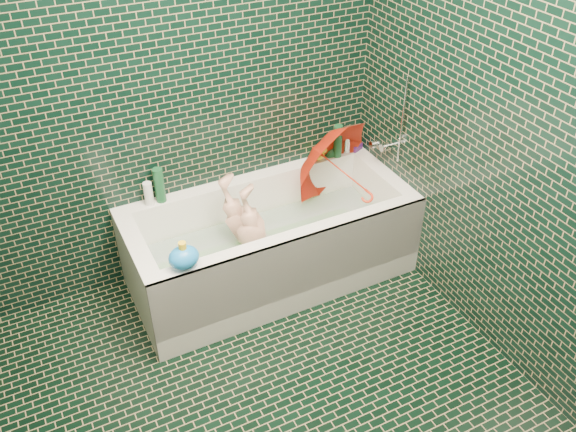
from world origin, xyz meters
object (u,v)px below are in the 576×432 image
umbrella (343,172)px  bath_toy (184,257)px  bathtub (272,251)px  child (254,240)px  rubber_duck (319,155)px

umbrella → bath_toy: size_ratio=3.34×
umbrella → bath_toy: umbrella is taller
bathtub → child: (-0.11, 0.03, 0.10)m
rubber_duck → child: bearing=-138.4°
rubber_duck → bathtub: bearing=-131.2°
bath_toy → bathtub: bearing=33.8°
child → bath_toy: size_ratio=5.19×
bathtub → rubber_duck: size_ratio=15.04×
umbrella → rubber_duck: (-0.04, 0.24, 0.01)m
bathtub → umbrella: umbrella is taller
child → bath_toy: 0.69m
rubber_duck → bath_toy: bearing=-135.3°
rubber_duck → bath_toy: bath_toy is taller
umbrella → rubber_duck: umbrella is taller
bathtub → child: bathtub is taller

